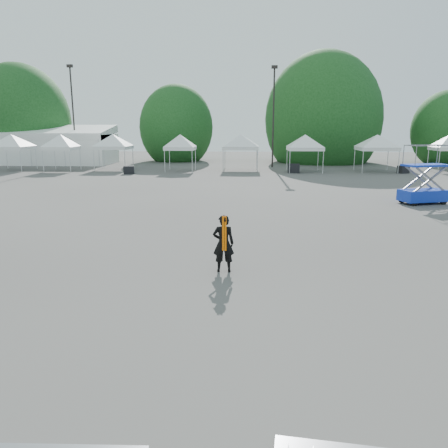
{
  "coord_description": "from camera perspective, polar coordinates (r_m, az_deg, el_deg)",
  "views": [
    {
      "loc": [
        0.6,
        -12.6,
        4.02
      ],
      "look_at": [
        -0.08,
        -0.45,
        1.3
      ],
      "focal_mm": 35.0,
      "sensor_mm": 36.0,
      "label": 1
    }
  ],
  "objects": [
    {
      "name": "scissor_lift",
      "position": [
        25.43,
        24.78,
        5.9
      ],
      "size": [
        2.64,
        1.85,
        3.09
      ],
      "rotation": [
        0.0,
        0.0,
        0.3
      ],
      "color": "#0C40A4",
      "rests_on": "ground"
    },
    {
      "name": "ground",
      "position": [
        13.24,
        0.47,
        -5.08
      ],
      "size": [
        120.0,
        120.0,
        0.0
      ],
      "primitive_type": "plane",
      "color": "#474442",
      "rests_on": "ground"
    },
    {
      "name": "tent_f",
      "position": [
        40.51,
        10.57,
        11.04
      ],
      "size": [
        4.37,
        4.37,
        3.88
      ],
      "color": "silver",
      "rests_on": "ground"
    },
    {
      "name": "tent_c",
      "position": [
        43.2,
        -14.32,
        10.95
      ],
      "size": [
        4.38,
        4.38,
        3.88
      ],
      "color": "silver",
      "rests_on": "ground"
    },
    {
      "name": "tent_a",
      "position": [
        45.83,
        -26.04,
        10.15
      ],
      "size": [
        4.46,
        4.46,
        3.88
      ],
      "color": "silver",
      "rests_on": "ground"
    },
    {
      "name": "tent_e",
      "position": [
        41.42,
        2.2,
        11.27
      ],
      "size": [
        4.67,
        4.67,
        3.88
      ],
      "color": "silver",
      "rests_on": "ground"
    },
    {
      "name": "marquee",
      "position": [
        52.73,
        -22.5,
        9.44
      ],
      "size": [
        15.0,
        6.25,
        4.23
      ],
      "color": "white",
      "rests_on": "ground"
    },
    {
      "name": "crate_east",
      "position": [
        41.84,
        22.37,
        6.61
      ],
      "size": [
        1.06,
        0.96,
        0.67
      ],
      "primitive_type": "cube",
      "rotation": [
        0.0,
        0.0,
        0.43
      ],
      "color": "black",
      "rests_on": "ground"
    },
    {
      "name": "tree_far_e",
      "position": [
        54.02,
        27.06,
        10.84
      ],
      "size": [
        3.84,
        3.84,
        5.84
      ],
      "color": "#382314",
      "rests_on": "ground"
    },
    {
      "name": "crate_west",
      "position": [
        39.05,
        -12.31,
        6.92
      ],
      "size": [
        1.01,
        0.85,
        0.69
      ],
      "primitive_type": "cube",
      "rotation": [
        0.0,
        0.0,
        0.19
      ],
      "color": "black",
      "rests_on": "ground"
    },
    {
      "name": "light_pole_west",
      "position": [
        50.2,
        -19.13,
        13.93
      ],
      "size": [
        0.6,
        0.25,
        10.3
      ],
      "color": "black",
      "rests_on": "ground"
    },
    {
      "name": "man",
      "position": [
        12.23,
        -0.07,
        -2.55
      ],
      "size": [
        0.63,
        0.44,
        1.64
      ],
      "rotation": [
        0.0,
        0.0,
        3.21
      ],
      "color": "black",
      "rests_on": "ground"
    },
    {
      "name": "tree_mid_w",
      "position": [
        53.29,
        -6.23,
        12.43
      ],
      "size": [
        4.16,
        4.16,
        6.33
      ],
      "color": "#382314",
      "rests_on": "ground"
    },
    {
      "name": "tent_g",
      "position": [
        42.17,
        19.4,
        10.6
      ],
      "size": [
        4.65,
        4.65,
        3.88
      ],
      "color": "silver",
      "rests_on": "ground"
    },
    {
      "name": "tree_far_w",
      "position": [
        57.16,
        -25.11,
        11.97
      ],
      "size": [
        4.8,
        4.8,
        7.3
      ],
      "color": "#382314",
      "rests_on": "ground"
    },
    {
      "name": "tree_mid_e",
      "position": [
        52.28,
        12.79,
        13.2
      ],
      "size": [
        5.12,
        5.12,
        7.79
      ],
      "color": "#382314",
      "rests_on": "ground"
    },
    {
      "name": "tent_b",
      "position": [
        43.3,
        -20.58,
        10.54
      ],
      "size": [
        3.78,
        3.78,
        3.88
      ],
      "color": "silver",
      "rests_on": "ground"
    },
    {
      "name": "crate_mid",
      "position": [
        39.49,
        9.08,
        7.19
      ],
      "size": [
        1.09,
        0.88,
        0.8
      ],
      "primitive_type": "cube",
      "rotation": [
        0.0,
        0.0,
        -0.08
      ],
      "color": "black",
      "rests_on": "ground"
    },
    {
      "name": "tent_d",
      "position": [
        40.6,
        -5.77,
        11.18
      ],
      "size": [
        3.78,
        3.78,
        3.88
      ],
      "color": "silver",
      "rests_on": "ground"
    },
    {
      "name": "light_pole_east",
      "position": [
        44.69,
        6.48,
        14.44
      ],
      "size": [
        0.6,
        0.25,
        9.8
      ],
      "color": "black",
      "rests_on": "ground"
    }
  ]
}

